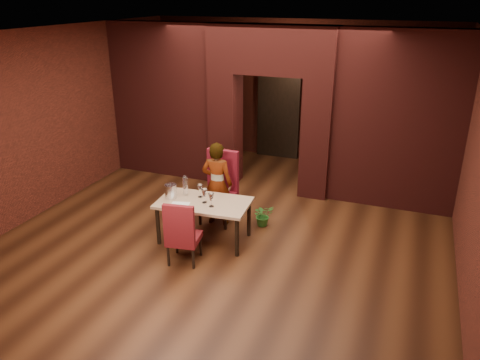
{
  "coord_description": "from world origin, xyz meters",
  "views": [
    {
      "loc": [
        2.66,
        -6.52,
        3.75
      ],
      "look_at": [
        0.14,
        0.0,
        0.92
      ],
      "focal_mm": 35.0,
      "sensor_mm": 36.0,
      "label": 1
    }
  ],
  "objects_px": {
    "dining_table": "(204,221)",
    "chair_far": "(218,188)",
    "chair_near": "(184,231)",
    "wine_bucket": "(171,191)",
    "wine_glass_b": "(204,196)",
    "potted_plant": "(263,215)",
    "person_seated": "(217,184)",
    "wine_glass_c": "(211,200)",
    "water_bottle": "(185,185)",
    "wine_glass_a": "(200,191)"
  },
  "relations": [
    {
      "from": "dining_table",
      "to": "wine_glass_b",
      "type": "distance_m",
      "value": 0.46
    },
    {
      "from": "wine_bucket",
      "to": "person_seated",
      "type": "bearing_deg",
      "value": 54.06
    },
    {
      "from": "wine_glass_b",
      "to": "person_seated",
      "type": "bearing_deg",
      "value": 96.32
    },
    {
      "from": "wine_glass_b",
      "to": "water_bottle",
      "type": "relative_size",
      "value": 0.69
    },
    {
      "from": "chair_far",
      "to": "potted_plant",
      "type": "xyz_separation_m",
      "value": [
        0.78,
        0.13,
        -0.43
      ]
    },
    {
      "from": "chair_far",
      "to": "chair_near",
      "type": "xyz_separation_m",
      "value": [
        0.06,
        -1.37,
        -0.12
      ]
    },
    {
      "from": "wine_glass_b",
      "to": "wine_glass_a",
      "type": "bearing_deg",
      "value": 132.06
    },
    {
      "from": "wine_glass_b",
      "to": "chair_far",
      "type": "bearing_deg",
      "value": 97.16
    },
    {
      "from": "chair_far",
      "to": "chair_near",
      "type": "bearing_deg",
      "value": -87.32
    },
    {
      "from": "chair_near",
      "to": "wine_glass_a",
      "type": "xyz_separation_m",
      "value": [
        -0.12,
        0.83,
        0.29
      ]
    },
    {
      "from": "wine_glass_c",
      "to": "water_bottle",
      "type": "xyz_separation_m",
      "value": [
        -0.58,
        0.26,
        0.06
      ]
    },
    {
      "from": "wine_glass_c",
      "to": "potted_plant",
      "type": "relative_size",
      "value": 0.57
    },
    {
      "from": "wine_glass_a",
      "to": "wine_bucket",
      "type": "height_order",
      "value": "wine_bucket"
    },
    {
      "from": "dining_table",
      "to": "wine_glass_a",
      "type": "height_order",
      "value": "wine_glass_a"
    },
    {
      "from": "person_seated",
      "to": "wine_glass_a",
      "type": "relative_size",
      "value": 6.79
    },
    {
      "from": "chair_near",
      "to": "potted_plant",
      "type": "relative_size",
      "value": 2.6
    },
    {
      "from": "wine_bucket",
      "to": "wine_glass_a",
      "type": "bearing_deg",
      "value": 25.57
    },
    {
      "from": "chair_near",
      "to": "wine_glass_b",
      "type": "distance_m",
      "value": 0.72
    },
    {
      "from": "wine_glass_b",
      "to": "wine_glass_c",
      "type": "bearing_deg",
      "value": -29.83
    },
    {
      "from": "chair_far",
      "to": "wine_glass_a",
      "type": "bearing_deg",
      "value": -96.31
    },
    {
      "from": "person_seated",
      "to": "wine_glass_c",
      "type": "relative_size",
      "value": 6.66
    },
    {
      "from": "wine_glass_a",
      "to": "person_seated",
      "type": "bearing_deg",
      "value": 80.7
    },
    {
      "from": "water_bottle",
      "to": "potted_plant",
      "type": "distance_m",
      "value": 1.46
    },
    {
      "from": "wine_glass_c",
      "to": "chair_near",
      "type": "bearing_deg",
      "value": -108.96
    },
    {
      "from": "wine_glass_c",
      "to": "wine_bucket",
      "type": "xyz_separation_m",
      "value": [
        -0.74,
        0.06,
        0.01
      ]
    },
    {
      "from": "chair_near",
      "to": "wine_glass_b",
      "type": "relative_size",
      "value": 4.33
    },
    {
      "from": "dining_table",
      "to": "wine_glass_b",
      "type": "bearing_deg",
      "value": -48.06
    },
    {
      "from": "dining_table",
      "to": "chair_far",
      "type": "relative_size",
      "value": 1.17
    },
    {
      "from": "wine_glass_c",
      "to": "dining_table",
      "type": "bearing_deg",
      "value": 147.66
    },
    {
      "from": "person_seated",
      "to": "water_bottle",
      "type": "relative_size",
      "value": 4.37
    },
    {
      "from": "wine_glass_c",
      "to": "water_bottle",
      "type": "relative_size",
      "value": 0.66
    },
    {
      "from": "chair_near",
      "to": "wine_glass_c",
      "type": "relative_size",
      "value": 4.53
    },
    {
      "from": "chair_near",
      "to": "potted_plant",
      "type": "distance_m",
      "value": 1.7
    },
    {
      "from": "person_seated",
      "to": "wine_glass_b",
      "type": "bearing_deg",
      "value": 92.26
    },
    {
      "from": "potted_plant",
      "to": "wine_glass_a",
      "type": "bearing_deg",
      "value": -141.45
    },
    {
      "from": "wine_glass_c",
      "to": "water_bottle",
      "type": "bearing_deg",
      "value": 156.1
    },
    {
      "from": "dining_table",
      "to": "person_seated",
      "type": "height_order",
      "value": "person_seated"
    },
    {
      "from": "wine_glass_b",
      "to": "potted_plant",
      "type": "relative_size",
      "value": 0.6
    },
    {
      "from": "water_bottle",
      "to": "wine_glass_c",
      "type": "bearing_deg",
      "value": -23.9
    },
    {
      "from": "dining_table",
      "to": "wine_glass_c",
      "type": "relative_size",
      "value": 6.59
    },
    {
      "from": "dining_table",
      "to": "wine_bucket",
      "type": "distance_m",
      "value": 0.71
    },
    {
      "from": "person_seated",
      "to": "wine_glass_a",
      "type": "xyz_separation_m",
      "value": [
        -0.08,
        -0.49,
        0.05
      ]
    },
    {
      "from": "person_seated",
      "to": "wine_bucket",
      "type": "distance_m",
      "value": 0.86
    },
    {
      "from": "chair_near",
      "to": "water_bottle",
      "type": "bearing_deg",
      "value": -74.66
    },
    {
      "from": "chair_far",
      "to": "dining_table",
      "type": "bearing_deg",
      "value": -84.73
    },
    {
      "from": "person_seated",
      "to": "wine_glass_c",
      "type": "height_order",
      "value": "person_seated"
    },
    {
      "from": "dining_table",
      "to": "person_seated",
      "type": "distance_m",
      "value": 0.74
    },
    {
      "from": "wine_bucket",
      "to": "potted_plant",
      "type": "distance_m",
      "value": 1.65
    },
    {
      "from": "chair_near",
      "to": "wine_bucket",
      "type": "bearing_deg",
      "value": -58.77
    },
    {
      "from": "chair_far",
      "to": "water_bottle",
      "type": "xyz_separation_m",
      "value": [
        -0.32,
        -0.55,
        0.23
      ]
    }
  ]
}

